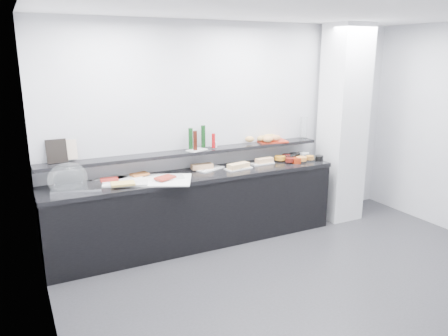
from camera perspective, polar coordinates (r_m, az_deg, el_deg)
name	(u,v)px	position (r m, az deg, el deg)	size (l,w,h in m)	color
ground	(330,293)	(4.63, 13.66, -15.61)	(5.00, 5.00, 0.00)	#2D2D30
back_wall	(236,129)	(5.74, 1.56, 5.14)	(5.00, 0.02, 2.70)	silver
ceiling	(350,5)	(4.03, 16.10, 19.81)	(5.00, 5.00, 0.00)	white
column	(343,125)	(6.32, 15.25, 5.50)	(0.50, 0.50, 2.70)	white
buffet_cabinet	(197,211)	(5.42, -3.56, -5.59)	(3.60, 0.60, 0.85)	black
counter_top	(196,176)	(5.29, -3.64, -1.01)	(3.62, 0.62, 0.05)	black
wall_shelf	(190,152)	(5.38, -4.42, 2.06)	(3.60, 0.25, 0.04)	black
cloche_base	(77,188)	(4.90, -18.60, -2.49)	(0.51, 0.34, 0.04)	silver
cloche_dome	(68,178)	(4.91, -19.73, -1.29)	(0.42, 0.28, 0.34)	white
linen_runner	(144,180)	(5.05, -10.40, -1.58)	(1.06, 0.50, 0.01)	white
platter_meat_a	(110,179)	(5.14, -14.67, -1.38)	(0.33, 0.22, 0.01)	white
food_meat_a	(109,179)	(5.05, -14.78, -1.44)	(0.19, 0.12, 0.02)	maroon
platter_salmon	(127,178)	(5.13, -12.57, -1.26)	(0.31, 0.20, 0.01)	white
food_salmon	(140,174)	(5.19, -10.98, -0.80)	(0.20, 0.13, 0.02)	#CC6929
platter_cheese	(135,183)	(4.90, -11.58, -1.96)	(0.28, 0.19, 0.01)	white
food_cheese	(123,184)	(4.85, -13.07, -1.99)	(0.25, 0.16, 0.02)	#F8CE60
platter_meat_b	(171,177)	(5.08, -6.94, -1.17)	(0.29, 0.19, 0.01)	silver
food_meat_b	(165,178)	(5.00, -7.69, -1.26)	(0.22, 0.14, 0.02)	maroon
sandwich_plate_left	(210,169)	(5.47, -1.80, -0.10)	(0.37, 0.16, 0.01)	white
sandwich_food_left	(202,166)	(5.44, -2.89, 0.22)	(0.27, 0.10, 0.06)	tan
tongs_left	(205,169)	(5.39, -2.52, -0.19)	(0.01, 0.01, 0.16)	#BABDC1
sandwich_plate_mid	(238,168)	(5.48, 1.90, -0.05)	(0.34, 0.15, 0.01)	white
sandwich_food_mid	(238,166)	(5.47, 1.91, 0.31)	(0.29, 0.11, 0.06)	#E5B978
tongs_mid	(244,168)	(5.47, 2.63, 0.02)	(0.01, 0.01, 0.16)	silver
sandwich_plate_right	(262,163)	(5.76, 5.01, 0.61)	(0.31, 0.13, 0.01)	silver
sandwich_food_right	(264,160)	(5.76, 5.29, 1.00)	(0.24, 0.09, 0.06)	#E9B27A
tongs_right	(254,164)	(5.67, 3.88, 0.52)	(0.01, 0.01, 0.16)	silver
bowl_glass_fruit	(289,157)	(6.03, 8.47, 1.42)	(0.18, 0.18, 0.07)	silver
fill_glass_fruit	(280,158)	(5.91, 7.31, 1.31)	(0.14, 0.14, 0.05)	orange
bowl_black_jam	(294,156)	(6.12, 9.19, 1.58)	(0.15, 0.15, 0.07)	black
fill_black_jam	(286,156)	(6.02, 8.12, 1.54)	(0.11, 0.11, 0.05)	#510D0B
bowl_glass_cream	(304,155)	(6.18, 10.38, 1.67)	(0.19, 0.19, 0.07)	white
fill_glass_cream	(304,154)	(6.18, 10.46, 1.76)	(0.13, 0.13, 0.05)	white
bowl_red_jam	(296,160)	(5.85, 9.45, 0.97)	(0.12, 0.12, 0.07)	#97280D
fill_red_jam	(290,160)	(5.82, 8.57, 1.05)	(0.11, 0.11, 0.05)	#5A130C
bowl_glass_salmon	(310,158)	(6.02, 11.17, 1.27)	(0.16, 0.16, 0.07)	white
fill_glass_salmon	(301,159)	(5.91, 10.08, 1.20)	(0.14, 0.14, 0.05)	orange
bowl_black_fruit	(319,158)	(6.05, 12.31, 1.28)	(0.11, 0.11, 0.07)	black
fill_black_fruit	(310,158)	(5.99, 11.14, 1.34)	(0.11, 0.11, 0.05)	#C5741A
framed_print	(57,151)	(5.07, -21.03, 2.06)	(0.22, 0.02, 0.26)	black
print_art	(68,150)	(5.10, -19.72, 2.25)	(0.19, 0.00, 0.22)	#CEAE95
condiment_tray	(197,150)	(5.38, -3.57, 2.37)	(0.24, 0.15, 0.01)	silver
bottle_green_a	(191,139)	(5.40, -4.38, 3.86)	(0.05, 0.05, 0.26)	#103B16
bottle_brown	(195,140)	(5.33, -3.79, 3.61)	(0.05, 0.05, 0.24)	#341109
bottle_green_b	(203,136)	(5.47, -2.73, 4.14)	(0.06, 0.06, 0.28)	#0E3412
bottle_hot	(213,141)	(5.45, -1.39, 3.57)	(0.04, 0.04, 0.18)	#A90C10
shaker_salt	(211,144)	(5.53, -1.67, 3.16)	(0.03, 0.03, 0.07)	white
shaker_pepper	(216,145)	(5.49, -1.08, 3.07)	(0.03, 0.03, 0.07)	white
bread_tray	(272,141)	(5.94, 6.29, 3.52)	(0.38, 0.27, 0.02)	#A72611
bread_roll_nw	(250,139)	(5.78, 3.36, 3.79)	(0.12, 0.08, 0.08)	tan
bread_roll_n	(271,137)	(5.96, 6.20, 4.05)	(0.15, 0.09, 0.08)	#B08B43
bread_roll_ne	(268,137)	(5.94, 5.70, 4.04)	(0.14, 0.09, 0.08)	#D8A952
bread_roll_sw	(268,139)	(5.79, 5.78, 3.75)	(0.14, 0.09, 0.08)	tan
bread_roll_s	(275,138)	(5.89, 6.69, 3.91)	(0.12, 0.08, 0.08)	tan
bread_roll_se	(276,138)	(5.88, 6.79, 3.90)	(0.14, 0.09, 0.08)	#B67545
bread_roll_midw	(262,138)	(5.84, 4.96, 3.86)	(0.15, 0.10, 0.08)	#AC8241
bread_roll_mide	(266,138)	(5.89, 5.55, 3.94)	(0.12, 0.08, 0.08)	tan
carafe	(304,128)	(6.22, 10.37, 5.18)	(0.11, 0.11, 0.30)	silver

